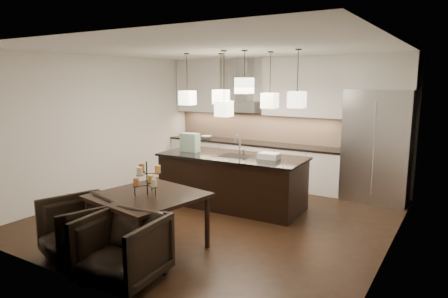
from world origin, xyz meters
The scene contains 37 objects.
floor centered at (0.00, 0.00, -0.01)m, with size 5.50×5.50×0.02m, color black.
ceiling centered at (0.00, 0.00, 2.81)m, with size 5.50×5.50×0.02m, color white.
wall_back centered at (0.00, 2.76, 1.40)m, with size 5.50×0.02×2.80m, color silver.
wall_front centered at (0.00, -2.76, 1.40)m, with size 5.50×0.02×2.80m, color silver.
wall_left centered at (-2.76, 0.00, 1.40)m, with size 0.02×5.50×2.80m, color silver.
wall_right centered at (2.76, 0.00, 1.40)m, with size 0.02×5.50×2.80m, color silver.
refrigerator centered at (2.10, 2.38, 1.07)m, with size 1.20×0.72×2.15m, color #B7B7BA.
fridge_panel centered at (2.10, 2.38, 2.47)m, with size 1.26×0.72×0.65m, color silver.
lower_cabinets centered at (-0.62, 2.43, 0.44)m, with size 4.21×0.62×0.88m, color silver.
countertop centered at (-0.62, 2.43, 0.90)m, with size 4.21×0.66×0.04m, color black.
backsplash centered at (-0.62, 2.73, 1.24)m, with size 4.21×0.02×0.63m, color #CEAA8F.
upper_cab_left centered at (-2.10, 2.57, 2.17)m, with size 1.25×0.35×1.25m, color silver.
upper_cab_right centered at (0.55, 2.57, 2.17)m, with size 1.86×0.35×1.25m, color silver.
hood_canopy centered at (-0.93, 2.48, 1.72)m, with size 0.90×0.52×0.24m, color #B7B7BA.
hood_chimney centered at (-0.93, 2.59, 2.32)m, with size 0.30×0.28×0.96m, color #B7B7BA.
fruit_bowl centered at (-1.84, 2.38, 0.95)m, with size 0.26×0.26×0.06m, color silver.
island_body centered at (-0.10, 0.64, 0.46)m, with size 2.60×1.04×0.92m, color black.
island_top centered at (-0.10, 0.64, 0.94)m, with size 2.69×1.12×0.04m, color black.
faucet centered at (0.00, 0.75, 1.16)m, with size 0.10×0.25×0.40m, color silver, non-canonical shape.
tote_bag centered at (-1.00, 0.57, 1.13)m, with size 0.35×0.19×0.35m, color #1C5B3B.
food_container centered at (0.62, 0.70, 1.01)m, with size 0.35×0.25×0.10m, color silver.
dining_table centered at (-0.10, -1.63, 0.39)m, with size 1.31×1.31×0.78m, color black, non-canonical shape.
candelabra centered at (-0.10, -1.63, 1.01)m, with size 0.38×0.38×0.46m, color black, non-canonical shape.
candle_a centered at (0.04, -1.65, 0.97)m, with size 0.08×0.08×0.10m, color beige.
candle_b centered at (-0.15, -1.49, 0.97)m, with size 0.08×0.08×0.10m, color gold.
candle_c centered at (-0.20, -1.74, 0.97)m, with size 0.08×0.08×0.10m, color #B05E37.
candle_d centered at (0.03, -1.55, 1.14)m, with size 0.08×0.08×0.10m, color gold.
candle_e centered at (-0.23, -1.58, 1.14)m, with size 0.08×0.08×0.10m, color #B05E37.
candle_f centered at (-0.10, -1.76, 1.14)m, with size 0.08×0.08×0.10m, color beige.
armchair_left centered at (-0.65, -2.33, 0.41)m, with size 0.87×0.89×0.81m, color black.
armchair_right centered at (0.27, -2.48, 0.40)m, with size 0.86×0.88×0.80m, color black.
pendant_a centered at (-0.93, 0.42, 1.99)m, with size 0.24×0.24×0.26m, color #FAF4C8.
pendant_b centered at (-0.41, 0.75, 2.01)m, with size 0.24×0.24×0.26m, color #FAF4C8.
pendant_c centered at (0.34, 0.29, 2.23)m, with size 0.24×0.24×0.26m, color #FAF4C8.
pendant_d centered at (0.58, 0.77, 1.97)m, with size 0.24×0.24×0.26m, color #FAF4C8.
pendant_e centered at (1.18, 0.51, 2.01)m, with size 0.24×0.24×0.26m, color #FAF4C8.
pendant_f centered at (0.02, 0.16, 1.84)m, with size 0.24×0.24×0.26m, color #FAF4C8.
Camera 1 is at (3.53, -5.55, 2.33)m, focal length 32.00 mm.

